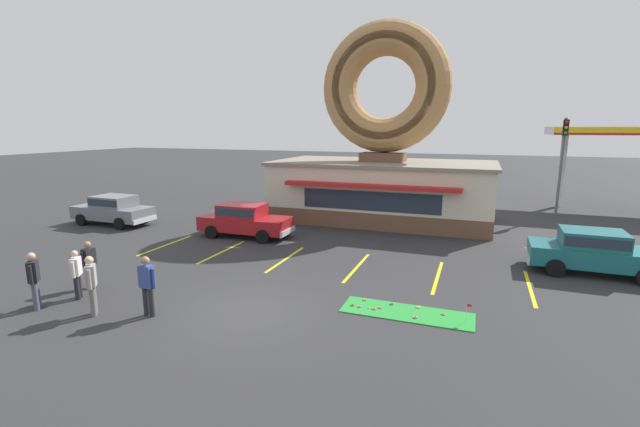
{
  "coord_description": "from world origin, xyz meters",
  "views": [
    {
      "loc": [
        6.08,
        -10.14,
        5.26
      ],
      "look_at": [
        0.44,
        5.0,
        2.0
      ],
      "focal_mm": 24.0,
      "sensor_mm": 36.0,
      "label": 1
    }
  ],
  "objects": [
    {
      "name": "traffic_light_pole",
      "position": [
        10.58,
        18.24,
        3.71
      ],
      "size": [
        0.28,
        0.47,
        5.8
      ],
      "color": "#595B60",
      "rests_on": "ground"
    },
    {
      "name": "parking_stripe_far_left",
      "position": [
        -7.05,
        5.0,
        0.0
      ],
      "size": [
        0.12,
        3.6,
        0.01
      ],
      "primitive_type": "cube",
      "color": "yellow",
      "rests_on": "ground"
    },
    {
      "name": "mini_donut_mid_centre",
      "position": [
        4.67,
        1.96,
        0.05
      ],
      "size": [
        0.13,
        0.13,
        0.04
      ],
      "primitive_type": "torus",
      "color": "#E5C666",
      "rests_on": "putting_mat"
    },
    {
      "name": "pedestrian_clipboard_woman",
      "position": [
        -2.42,
        -1.2,
        0.98
      ],
      "size": [
        0.6,
        0.24,
        1.76
      ],
      "color": "#232328",
      "rests_on": "ground"
    },
    {
      "name": "car_grey",
      "position": [
        -12.62,
        7.49,
        0.87
      ],
      "size": [
        4.58,
        2.01,
        1.6
      ],
      "color": "slate",
      "rests_on": "ground"
    },
    {
      "name": "donut_shop_building",
      "position": [
        0.92,
        13.94,
        3.74
      ],
      "size": [
        12.3,
        6.75,
        10.96
      ],
      "color": "brown",
      "rests_on": "ground"
    },
    {
      "name": "parking_stripe_centre",
      "position": [
        1.95,
        5.0,
        0.0
      ],
      "size": [
        0.12,
        3.6,
        0.01
      ],
      "primitive_type": "cube",
      "color": "yellow",
      "rests_on": "ground"
    },
    {
      "name": "car_red",
      "position": [
        -4.5,
        7.67,
        0.87
      ],
      "size": [
        4.6,
        2.07,
        1.6
      ],
      "color": "maroon",
      "rests_on": "ground"
    },
    {
      "name": "mini_donut_near_left",
      "position": [
        4.69,
        1.23,
        0.05
      ],
      "size": [
        0.13,
        0.13,
        0.04
      ],
      "primitive_type": "torus",
      "color": "#D8667F",
      "rests_on": "putting_mat"
    },
    {
      "name": "parking_stripe_right",
      "position": [
        7.95,
        5.0,
        0.0
      ],
      "size": [
        0.12,
        3.6,
        0.01
      ],
      "primitive_type": "cube",
      "color": "yellow",
      "rests_on": "ground"
    },
    {
      "name": "mini_donut_near_right",
      "position": [
        3.9,
        1.92,
        0.05
      ],
      "size": [
        0.13,
        0.13,
        0.04
      ],
      "primitive_type": "torus",
      "color": "brown",
      "rests_on": "putting_mat"
    },
    {
      "name": "pedestrian_beanie_man",
      "position": [
        -3.95,
        -1.69,
        0.97
      ],
      "size": [
        0.43,
        0.48,
        1.74
      ],
      "color": "slate",
      "rests_on": "ground"
    },
    {
      "name": "pedestrian_hooded_kid",
      "position": [
        -5.86,
        -1.97,
        0.96
      ],
      "size": [
        0.43,
        0.48,
        1.72
      ],
      "color": "#474C66",
      "rests_on": "ground"
    },
    {
      "name": "ground_plane",
      "position": [
        0.0,
        0.0,
        0.0
      ],
      "size": [
        160.0,
        160.0,
        0.0
      ],
      "primitive_type": "plane",
      "color": "#2D2D30"
    },
    {
      "name": "parking_stripe_mid_left",
      "position": [
        -1.05,
        5.0,
        0.0
      ],
      "size": [
        0.12,
        3.6,
        0.01
      ],
      "primitive_type": "cube",
      "color": "yellow",
      "rests_on": "ground"
    },
    {
      "name": "gas_station_canopy",
      "position": [
        14.72,
        22.0,
        4.86
      ],
      "size": [
        9.0,
        4.46,
        5.3
      ],
      "color": "silver",
      "rests_on": "ground"
    },
    {
      "name": "mini_donut_far_right",
      "position": [
        5.41,
        1.72,
        0.05
      ],
      "size": [
        0.13,
        0.13,
        0.04
      ],
      "primitive_type": "torus",
      "color": "#D17F47",
      "rests_on": "putting_mat"
    },
    {
      "name": "mini_donut_far_centre",
      "position": [
        3.05,
        1.95,
        0.05
      ],
      "size": [
        0.13,
        0.13,
        0.04
      ],
      "primitive_type": "torus",
      "color": "#D17F47",
      "rests_on": "putting_mat"
    },
    {
      "name": "mini_donut_extra",
      "position": [
        3.48,
        1.39,
        0.05
      ],
      "size": [
        0.13,
        0.13,
        0.04
      ],
      "primitive_type": "torus",
      "color": "#D17F47",
      "rests_on": "putting_mat"
    },
    {
      "name": "mini_donut_far_left",
      "position": [
        3.62,
        1.53,
        0.05
      ],
      "size": [
        0.13,
        0.13,
        0.04
      ],
      "primitive_type": "torus",
      "color": "#D17F47",
      "rests_on": "putting_mat"
    },
    {
      "name": "parking_stripe_mid_right",
      "position": [
        4.95,
        5.0,
        0.0
      ],
      "size": [
        0.12,
        3.6,
        0.01
      ],
      "primitive_type": "cube",
      "color": "yellow",
      "rests_on": "ground"
    },
    {
      "name": "trash_bin",
      "position": [
        -4.55,
        11.48,
        0.5
      ],
      "size": [
        0.57,
        0.57,
        0.97
      ],
      "color": "#51565B",
      "rests_on": "ground"
    },
    {
      "name": "putting_flag_pin",
      "position": [
        6.06,
        1.44,
        0.44
      ],
      "size": [
        0.13,
        0.01,
        0.55
      ],
      "color": "silver",
      "rests_on": "putting_mat"
    },
    {
      "name": "mini_donut_mid_left",
      "position": [
        3.03,
        1.39,
        0.05
      ],
      "size": [
        0.13,
        0.13,
        0.04
      ],
      "primitive_type": "torus",
      "color": "#D8667F",
      "rests_on": "putting_mat"
    },
    {
      "name": "golf_ball",
      "position": [
        3.33,
        1.4,
        0.05
      ],
      "size": [
        0.04,
        0.04,
        0.04
      ],
      "primitive_type": "sphere",
      "color": "white",
      "rests_on": "putting_mat"
    },
    {
      "name": "pedestrian_blue_sweater_man",
      "position": [
        -5.41,
        -0.95,
        0.85
      ],
      "size": [
        0.4,
        0.52,
        1.55
      ],
      "color": "#232328",
      "rests_on": "ground"
    },
    {
      "name": "parking_stripe_left",
      "position": [
        -4.05,
        5.0,
        0.0
      ],
      "size": [
        0.12,
        3.6,
        0.01
      ],
      "primitive_type": "cube",
      "color": "yellow",
      "rests_on": "ground"
    },
    {
      "name": "pedestrian_leather_jacket_man",
      "position": [
        -5.78,
        -0.14,
        0.88
      ],
      "size": [
        0.25,
        0.6,
        1.6
      ],
      "color": "#232328",
      "rests_on": "ground"
    },
    {
      "name": "putting_mat",
      "position": [
        4.41,
        1.52,
        0.01
      ],
      "size": [
        3.74,
        1.2,
        0.03
      ],
      "primitive_type": "cube",
      "color": "green",
      "rests_on": "ground"
    },
    {
      "name": "car_teal",
      "position": [
        10.22,
        7.35,
        0.87
      ],
      "size": [
        4.59,
        2.04,
        1.6
      ],
      "color": "#196066",
      "rests_on": "ground"
    },
    {
      "name": "mini_donut_mid_right",
      "position": [
        2.81,
        1.43,
        0.05
      ],
      "size": [
        0.13,
        0.13,
        0.04
      ],
      "primitive_type": "torus",
      "color": "brown",
      "rests_on": "putting_mat"
    }
  ]
}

